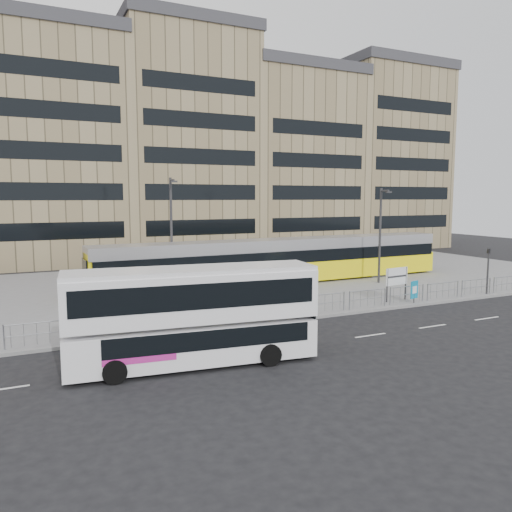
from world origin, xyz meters
name	(u,v)px	position (x,y,z in m)	size (l,w,h in m)	color
ground	(294,321)	(0.00, 0.00, 0.00)	(120.00, 120.00, 0.00)	black
plaza	(215,285)	(0.00, 12.00, 0.07)	(64.00, 24.00, 0.15)	slate
kerb	(293,320)	(0.00, 0.05, 0.07)	(64.00, 0.25, 0.17)	gray
building_row	(158,142)	(1.55, 34.27, 12.91)	(70.40, 18.40, 31.20)	maroon
pedestrian_barrier	(320,299)	(2.00, 0.50, 0.98)	(32.07, 0.07, 1.10)	#989AA0
road_markings	(354,338)	(1.00, -4.00, 0.01)	(62.00, 0.12, 0.01)	white
double_decker_bus	(193,313)	(-7.10, -4.40, 2.12)	(9.98, 3.33, 3.92)	white
tram	(282,261)	(4.86, 10.41, 1.85)	(28.79, 3.46, 3.39)	yellow
station_sign	(397,278)	(8.21, 1.35, 1.62)	(1.84, 0.27, 2.12)	#2D2D30
ad_panel	(414,290)	(8.81, 0.40, 0.95)	(0.72, 0.24, 1.37)	#2D2D30
pedestrian	(234,303)	(-2.79, 1.73, 0.94)	(0.58, 0.38, 1.58)	black
traffic_light_west	(245,282)	(-2.39, 1.18, 2.12)	(0.21, 0.24, 3.10)	#2D2D30
traffic_light_east	(488,265)	(15.34, 0.50, 2.12)	(0.17, 0.21, 3.10)	#2D2D30
lamp_post_west	(172,229)	(-3.49, 11.32, 4.47)	(0.45, 1.04, 7.89)	#2D2D30
lamp_post_east	(381,231)	(11.61, 7.17, 4.12)	(0.45, 1.04, 7.21)	#2D2D30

